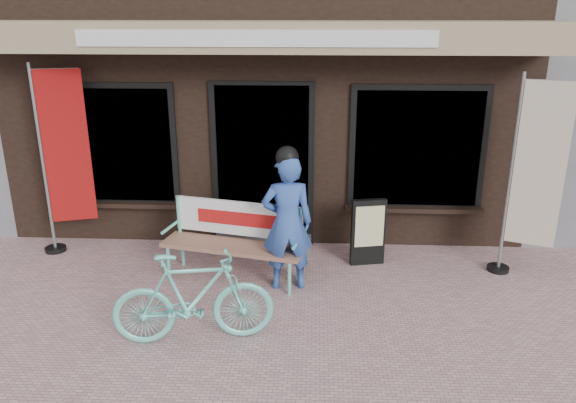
# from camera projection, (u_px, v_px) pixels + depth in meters

# --- Properties ---
(ground) EXTENTS (70.00, 70.00, 0.00)m
(ground) POSITION_uv_depth(u_px,v_px,m) (247.00, 317.00, 5.88)
(ground) COLOR #BF9192
(ground) RESTS_ON ground
(storefront) EXTENTS (7.00, 6.77, 6.00)m
(storefront) POSITION_uv_depth(u_px,v_px,m) (277.00, 12.00, 9.58)
(storefront) COLOR black
(storefront) RESTS_ON ground
(bench) EXTENTS (1.74, 0.80, 0.91)m
(bench) POSITION_uv_depth(u_px,v_px,m) (235.00, 235.00, 6.61)
(bench) COLOR #6CD4C4
(bench) RESTS_ON ground
(person) EXTENTS (0.62, 0.45, 1.67)m
(person) POSITION_uv_depth(u_px,v_px,m) (287.00, 220.00, 6.27)
(person) COLOR #3054A7
(person) RESTS_ON ground
(bicycle) EXTENTS (1.59, 0.70, 0.93)m
(bicycle) POSITION_uv_depth(u_px,v_px,m) (193.00, 298.00, 5.32)
(bicycle) COLOR #6CD4C4
(bicycle) RESTS_ON ground
(nobori_red) EXTENTS (0.73, 0.36, 2.46)m
(nobori_red) POSITION_uv_depth(u_px,v_px,m) (63.00, 158.00, 7.12)
(nobori_red) COLOR gray
(nobori_red) RESTS_ON ground
(nobori_cream) EXTENTS (0.71, 0.38, 2.41)m
(nobori_cream) POSITION_uv_depth(u_px,v_px,m) (533.00, 176.00, 6.43)
(nobori_cream) COLOR gray
(nobori_cream) RESTS_ON ground
(menu_stand) EXTENTS (0.44, 0.17, 0.86)m
(menu_stand) POSITION_uv_depth(u_px,v_px,m) (368.00, 232.00, 6.96)
(menu_stand) COLOR black
(menu_stand) RESTS_ON ground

